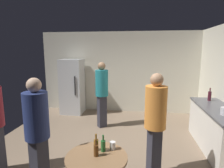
% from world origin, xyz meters
% --- Properties ---
extents(ground_plane, '(5.20, 5.20, 0.10)m').
position_xyz_m(ground_plane, '(0.00, 0.00, -0.05)').
color(ground_plane, '#7A6651').
extents(wall_back, '(5.32, 0.06, 2.70)m').
position_xyz_m(wall_back, '(0.00, 2.63, 1.35)').
color(wall_back, beige).
rests_on(wall_back, ground_plane).
extents(refrigerator, '(0.70, 0.68, 1.80)m').
position_xyz_m(refrigerator, '(-1.53, 2.20, 0.90)').
color(refrigerator, silver).
rests_on(refrigerator, ground_plane).
extents(kitchen_counter, '(0.64, 1.90, 0.90)m').
position_xyz_m(kitchen_counter, '(2.28, 0.26, 0.45)').
color(kitchen_counter, beige).
rests_on(kitchen_counter, ground_plane).
extents(wine_bottle_on_counter, '(0.08, 0.08, 0.31)m').
position_xyz_m(wine_bottle_on_counter, '(2.31, 0.90, 1.02)').
color(wine_bottle_on_counter, '#3F141E').
rests_on(wine_bottle_on_counter, kitchen_counter).
extents(foreground_table, '(0.80, 0.80, 0.73)m').
position_xyz_m(foreground_table, '(0.11, -1.54, 0.63)').
color(foreground_table, olive).
rests_on(foreground_table, ground_plane).
extents(beer_bottle_amber, '(0.06, 0.06, 0.23)m').
position_xyz_m(beer_bottle_amber, '(0.07, -1.38, 0.82)').
color(beer_bottle_amber, '#8C5919').
rests_on(beer_bottle_amber, foreground_table).
extents(beer_bottle_brown, '(0.06, 0.06, 0.23)m').
position_xyz_m(beer_bottle_brown, '(0.11, -1.53, 0.82)').
color(beer_bottle_brown, '#593314').
rests_on(beer_bottle_brown, foreground_table).
extents(beer_bottle_green, '(0.06, 0.06, 0.23)m').
position_xyz_m(beer_bottle_green, '(0.17, -1.40, 0.82)').
color(beer_bottle_green, '#26662D').
rests_on(beer_bottle_green, foreground_table).
extents(plastic_cup_white, '(0.08, 0.08, 0.11)m').
position_xyz_m(plastic_cup_white, '(0.29, -1.34, 0.79)').
color(plastic_cup_white, white).
rests_on(plastic_cup_white, foreground_table).
extents(person_in_orange_shirt, '(0.43, 0.43, 1.73)m').
position_xyz_m(person_in_orange_shirt, '(0.90, -0.79, 1.02)').
color(person_in_orange_shirt, '#2D2D38').
rests_on(person_in_orange_shirt, ground_plane).
extents(person_in_teal_shirt, '(0.48, 0.48, 1.78)m').
position_xyz_m(person_in_teal_shirt, '(-0.33, 1.14, 1.05)').
color(person_in_teal_shirt, '#2D2D38').
rests_on(person_in_teal_shirt, ground_plane).
extents(person_in_navy_shirt, '(0.43, 0.43, 1.71)m').
position_xyz_m(person_in_navy_shirt, '(-0.78, -1.36, 1.00)').
color(person_in_navy_shirt, '#2D2D38').
rests_on(person_in_navy_shirt, ground_plane).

